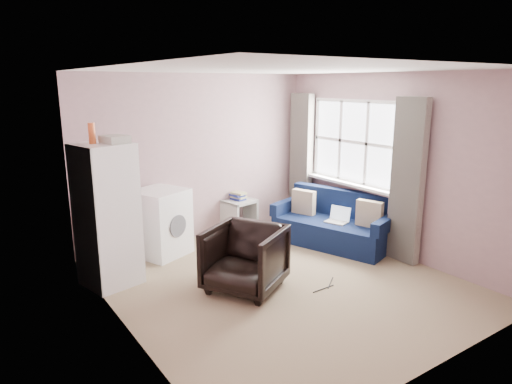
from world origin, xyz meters
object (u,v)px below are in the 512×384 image
Objects in this scene: fridge at (107,214)px; sofa at (335,225)px; washing_machine at (160,221)px; side_table at (238,213)px; armchair at (245,256)px.

sofa is at bearing -21.67° from fridge.
fridge reaches higher than washing_machine.
side_table is at bearing 6.81° from fridge.
washing_machine is (0.88, 0.56, -0.38)m from fridge.
fridge reaches higher than sofa.
fridge is 2.97× the size of side_table.
washing_machine reaches higher than sofa.
side_table is at bearing 104.76° from sofa.
sofa is (1.97, 0.56, -0.13)m from armchair.
washing_machine is 2.56m from sofa.
fridge is 2.08× the size of washing_machine.
washing_machine is at bearing 162.07° from armchair.
armchair is at bearing 177.52° from sofa.
sofa reaches higher than side_table.
fridge is at bearing -169.86° from washing_machine.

